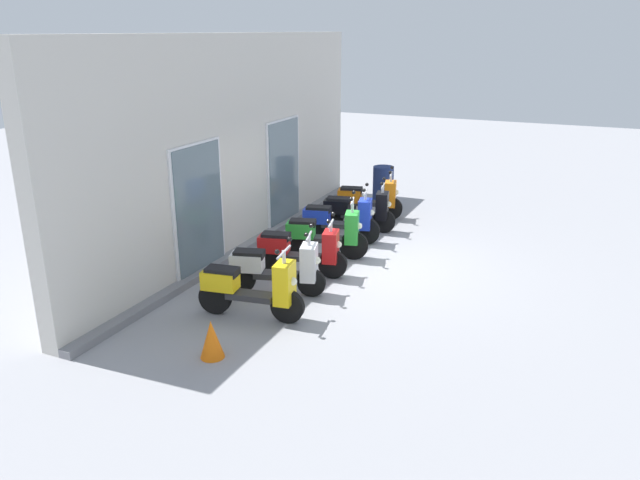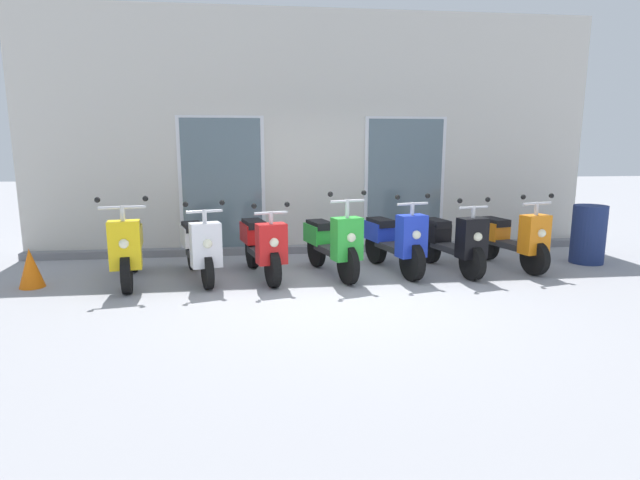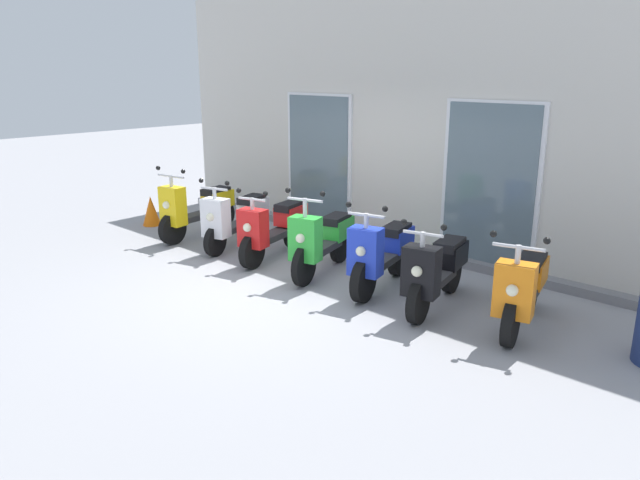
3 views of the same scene
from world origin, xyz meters
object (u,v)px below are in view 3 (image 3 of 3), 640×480
Objects in this scene: scooter_blue at (382,253)px; traffic_cone at (151,211)px; scooter_red at (274,227)px; scooter_orange at (523,288)px; scooter_white at (236,217)px; scooter_black at (437,270)px; scooter_green at (323,239)px; scooter_yellow at (197,208)px.

traffic_cone is (-4.93, -0.24, -0.21)m from scooter_blue.
scooter_red reaches higher than traffic_cone.
scooter_orange is at bearing 2.40° from traffic_cone.
scooter_white reaches higher than scooter_black.
scooter_red is 1.01× the size of scooter_green.
scooter_green reaches higher than traffic_cone.
scooter_red is 1.01× the size of scooter_black.
traffic_cone is at bearing -175.43° from scooter_white.
scooter_yellow is 2.77m from scooter_green.
traffic_cone is at bearing -176.73° from scooter_red.
scooter_yellow reaches higher than scooter_orange.
scooter_black is (4.54, 0.06, -0.02)m from scooter_yellow.
scooter_blue is 1.06× the size of scooter_orange.
scooter_yellow is 3.15× the size of traffic_cone.
scooter_white is 3.62m from scooter_black.
scooter_red is (0.86, 0.00, -0.01)m from scooter_white.
scooter_white is at bearing -179.97° from scooter_red.
scooter_green is (2.77, 0.04, 0.00)m from scooter_yellow.
traffic_cone is at bearing -177.60° from scooter_orange.
scooter_white is 3.01× the size of traffic_cone.
scooter_yellow is 1.07× the size of scooter_orange.
scooter_yellow is 5.53m from scooter_orange.
scooter_orange is (3.75, 0.11, -0.01)m from scooter_red.
scooter_black is (0.84, -0.07, -0.01)m from scooter_blue.
scooter_yellow is at bearing -179.17° from scooter_green.
scooter_blue is at bearing 175.06° from scooter_black.
scooter_red is 2.76m from scooter_black.
scooter_yellow is at bearing -179.22° from scooter_black.
scooter_green reaches higher than scooter_red.
scooter_black is at bearing -173.15° from scooter_orange.
scooter_white is 0.99× the size of scooter_black.
scooter_blue reaches higher than scooter_white.
scooter_red is at bearing -178.31° from scooter_orange.
scooter_white reaches higher than scooter_red.
scooter_green is at bearing -174.23° from scooter_blue.
scooter_black is 1.00m from scooter_orange.
traffic_cone is (-6.76, -0.28, -0.19)m from scooter_orange.
scooter_blue reaches higher than scooter_orange.
scooter_red is 0.99× the size of scooter_blue.
scooter_yellow is 4.54m from scooter_black.
scooter_orange is at bearing 1.45° from scooter_blue.
scooter_yellow reaches higher than scooter_red.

